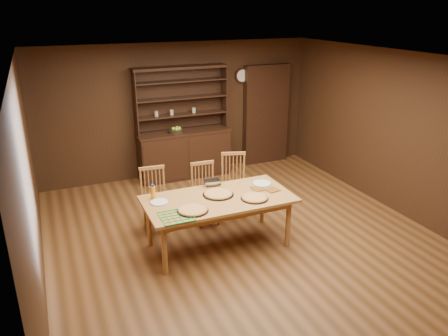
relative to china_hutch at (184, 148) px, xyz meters
name	(u,v)px	position (x,y,z in m)	size (l,w,h in m)	color
floor	(243,238)	(0.00, -2.75, -0.60)	(6.00, 6.00, 0.00)	brown
room_shell	(245,136)	(0.00, -2.75, 0.98)	(6.00, 6.00, 6.00)	silver
china_hutch	(184,148)	(0.00, 0.00, 0.00)	(1.84, 0.52, 2.17)	black
doorway	(266,115)	(1.90, 0.15, 0.45)	(1.00, 0.18, 2.10)	black
wall_clock	(242,76)	(1.35, 0.20, 1.30)	(0.30, 0.05, 0.30)	black
dining_table	(219,203)	(-0.41, -2.79, 0.08)	(2.05, 1.03, 0.75)	#B7823F
chair_left	(154,197)	(-1.11, -1.92, -0.08)	(0.43, 0.42, 0.98)	#A15E37
chair_center	(204,191)	(-0.32, -1.99, -0.08)	(0.41, 0.40, 0.97)	#A15E37
chair_right	(234,182)	(0.24, -1.88, -0.06)	(0.52, 0.50, 1.02)	#A15E37
pizza_left	(193,210)	(-0.88, -3.04, 0.17)	(0.41, 0.41, 0.04)	black
pizza_right	(255,198)	(0.03, -3.02, 0.17)	(0.38, 0.38, 0.04)	black
pizza_center	(218,194)	(-0.38, -2.70, 0.17)	(0.44, 0.44, 0.04)	black
cooling_rack	(176,216)	(-1.12, -3.11, 0.16)	(0.39, 0.39, 0.02)	#0CA545
plate_left	(159,202)	(-1.21, -2.62, 0.16)	(0.25, 0.25, 0.02)	silver
plate_right	(262,183)	(0.37, -2.59, 0.16)	(0.29, 0.29, 0.02)	silver
foil_dish	(212,183)	(-0.34, -2.37, 0.20)	(0.23, 0.17, 0.09)	silver
juice_bottle	(153,192)	(-1.25, -2.47, 0.25)	(0.07, 0.07, 0.21)	orange
pot_holder_a	(272,190)	(0.40, -2.85, 0.16)	(0.18, 0.18, 0.01)	red
pot_holder_b	(258,189)	(0.23, -2.74, 0.16)	(0.19, 0.19, 0.01)	red
fruit_bowl	(176,130)	(-0.16, -0.07, 0.39)	(0.29, 0.29, 0.12)	black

